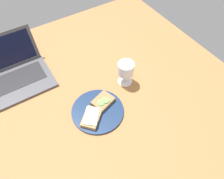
# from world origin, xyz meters

# --- Properties ---
(wooden_table) EXTENTS (1.40, 1.40, 0.03)m
(wooden_table) POSITION_xyz_m (0.00, 0.00, 0.01)
(wooden_table) COLOR #9E6B3D
(wooden_table) RESTS_ON ground
(plate) EXTENTS (0.24, 0.24, 0.01)m
(plate) POSITION_xyz_m (-0.05, -0.07, 0.04)
(plate) COLOR navy
(plate) RESTS_ON wooden_table
(sandwich_with_cheese) EXTENTS (0.13, 0.12, 0.03)m
(sandwich_with_cheese) POSITION_xyz_m (-0.10, -0.09, 0.05)
(sandwich_with_cheese) COLOR #A88456
(sandwich_with_cheese) RESTS_ON plate
(sandwich_with_cucumber) EXTENTS (0.11, 0.10, 0.02)m
(sandwich_with_cucumber) POSITION_xyz_m (-0.01, -0.05, 0.05)
(sandwich_with_cucumber) COLOR #937047
(sandwich_with_cucumber) RESTS_ON plate
(wine_glass) EXTENTS (0.08, 0.08, 0.13)m
(wine_glass) POSITION_xyz_m (0.16, 0.01, 0.12)
(wine_glass) COLOR white
(wine_glass) RESTS_ON wooden_table
(laptop) EXTENTS (0.34, 0.31, 0.19)m
(laptop) POSITION_xyz_m (-0.31, 0.34, 0.07)
(laptop) COLOR #4C4C51
(laptop) RESTS_ON wooden_table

